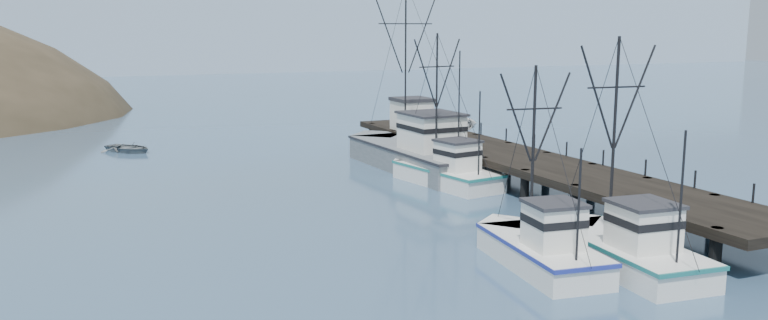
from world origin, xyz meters
The scene contains 10 objects.
ground centered at (0.00, 0.00, 0.00)m, with size 400.00×400.00×0.00m, color #335071.
pier centered at (14.00, 16.00, 1.69)m, with size 6.00×44.00×2.00m.
distant_ridge centered at (10.00, 170.00, 0.00)m, with size 360.00×40.00×26.00m, color #9EB2C6.
trawler_near centered at (8.08, -1.69, 0.82)m, with size 4.17×10.52×10.72m.
trawler_mid centered at (4.56, -0.26, 0.82)m, with size 4.01×9.29×9.44m.
trawler_far centered at (9.18, 17.56, 0.82)m, with size 4.79×10.44×10.73m.
work_vessel centered at (9.89, 23.60, 1.23)m, with size 5.90×17.65×14.47m.
pier_shed centered at (12.89, 30.62, 3.42)m, with size 3.00×3.20×2.80m.
pickup_truck centered at (15.50, 29.47, 2.79)m, with size 2.63×5.71×1.59m, color white.
motorboat centered at (-9.77, 40.82, 0.00)m, with size 3.44×4.82×1.00m, color slate.
Camera 1 is at (-14.98, -27.59, 10.73)m, focal length 35.00 mm.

